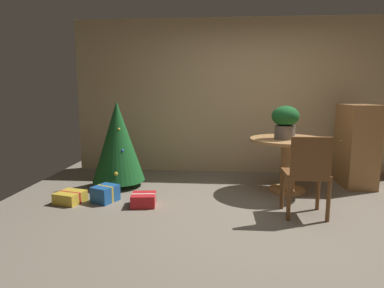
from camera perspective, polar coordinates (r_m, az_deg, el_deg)
The scene contains 10 objects.
ground_plane at distance 3.77m, azimuth 12.76°, elevation -12.66°, with size 6.60×6.60×0.00m, color #756B5B.
back_wall_panel at distance 5.69m, azimuth 10.07°, elevation 8.09°, with size 6.00×0.10×2.60m, color tan.
round_dining_table at distance 4.70m, azimuth 16.52°, elevation -1.76°, with size 1.06×1.06×0.75m.
flower_vase at distance 4.56m, azimuth 15.99°, elevation 4.00°, with size 0.36×0.36×0.45m.
wooden_chair_near at distance 3.79m, azimuth 19.49°, elevation -4.46°, with size 0.46×0.41×0.92m.
holiday_tree at distance 4.88m, azimuth -12.84°, elevation 0.45°, with size 0.76×0.76×1.26m.
gift_box_red at distance 4.10m, azimuth -8.45°, elevation -9.60°, with size 0.32×0.31×0.15m.
gift_box_gold at distance 4.44m, azimuth -20.53°, elevation -8.70°, with size 0.37×0.37×0.14m.
gift_box_blue at distance 4.34m, azimuth -14.91°, elevation -8.39°, with size 0.35×0.37×0.21m.
wooden_cabinet at distance 5.39m, azimuth 26.77°, elevation -0.23°, with size 0.44×0.70×1.20m.
Camera 1 is at (-0.54, -3.47, 1.38)m, focal length 30.52 mm.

